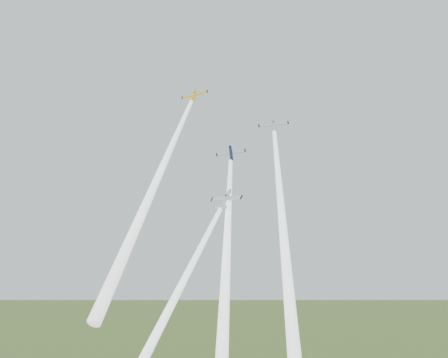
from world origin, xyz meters
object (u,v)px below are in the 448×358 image
at_px(plane_yellow, 194,95).
at_px(plane_silver_right, 274,125).
at_px(plane_navy, 231,153).
at_px(plane_silver_low, 225,199).

distance_m(plane_yellow, plane_silver_right, 24.20).
bearing_deg(plane_silver_right, plane_navy, 156.72).
xyz_separation_m(plane_navy, plane_silver_low, (3.24, -13.02, -12.43)).
distance_m(plane_navy, plane_silver_right, 12.36).
height_order(plane_yellow, plane_silver_low, plane_yellow).
relative_size(plane_yellow, plane_navy, 0.99).
bearing_deg(plane_silver_low, plane_silver_right, 66.74).
relative_size(plane_silver_right, plane_silver_low, 0.96).
distance_m(plane_yellow, plane_silver_low, 35.49).
relative_size(plane_yellow, plane_silver_right, 0.99).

